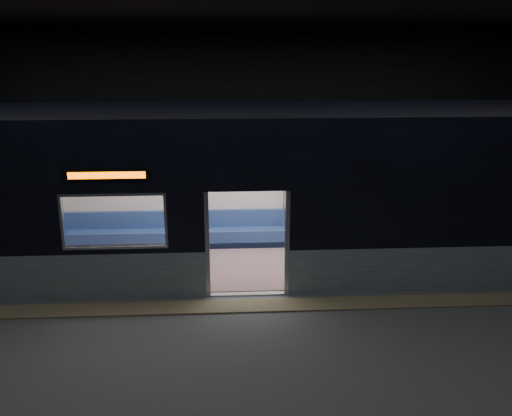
{
  "coord_description": "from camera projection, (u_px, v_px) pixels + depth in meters",
  "views": [
    {
      "loc": [
        -0.37,
        -8.34,
        4.57
      ],
      "look_at": [
        0.23,
        2.3,
        1.34
      ],
      "focal_mm": 38.0,
      "sensor_mm": 36.0,
      "label": 1
    }
  ],
  "objects": [
    {
      "name": "passenger",
      "position": [
        308.0,
        212.0,
        12.55
      ],
      "size": [
        0.44,
        0.76,
        1.47
      ],
      "rotation": [
        0.0,
        0.0,
        -0.03
      ],
      "color": "black",
      "rests_on": "metro_car"
    },
    {
      "name": "transit_map",
      "position": [
        319.0,
        181.0,
        12.66
      ],
      "size": [
        1.11,
        0.03,
        0.72
      ],
      "primitive_type": "cube",
      "color": "white",
      "rests_on": "metro_car"
    },
    {
      "name": "station_floor",
      "position": [
        250.0,
        322.0,
        9.32
      ],
      "size": [
        24.0,
        14.0,
        0.01
      ],
      "primitive_type": "cube",
      "color": "#47494C",
      "rests_on": "ground"
    },
    {
      "name": "tactile_strip",
      "position": [
        249.0,
        306.0,
        9.84
      ],
      "size": [
        22.8,
        0.5,
        0.03
      ],
      "primitive_type": "cube",
      "color": "#8C7F59",
      "rests_on": "station_floor"
    },
    {
      "name": "metro_car",
      "position": [
        244.0,
        182.0,
        11.21
      ],
      "size": [
        18.0,
        3.04,
        3.35
      ],
      "color": "#91A5AD",
      "rests_on": "station_floor"
    },
    {
      "name": "handbag",
      "position": [
        307.0,
        221.0,
        12.34
      ],
      "size": [
        0.34,
        0.29,
        0.16
      ],
      "primitive_type": "cube",
      "rotation": [
        0.0,
        0.0,
        -0.04
      ],
      "color": "black",
      "rests_on": "passenger"
    },
    {
      "name": "station_envelope",
      "position": [
        249.0,
        106.0,
        8.26
      ],
      "size": [
        24.0,
        14.0,
        5.0
      ],
      "color": "black",
      "rests_on": "station_floor"
    }
  ]
}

